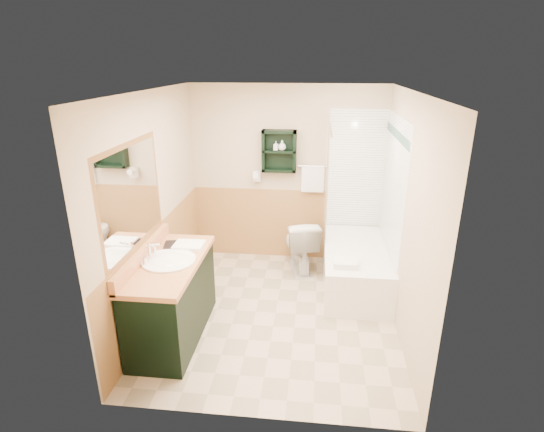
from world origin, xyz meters
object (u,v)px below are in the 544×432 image
Objects in this scene: wall_shelf at (279,151)px; hair_dryer at (257,176)px; bathtub at (356,267)px; toilet at (300,245)px; vanity_book at (163,236)px; soap_bottle_b at (282,146)px; soap_bottle_a at (276,148)px; vanity at (172,299)px.

wall_shelf is 0.46m from hair_dryer.
toilet is at bearing 151.26° from bathtub.
wall_shelf is 1.79m from bathtub.
soap_bottle_b is at bearing 44.06° from vanity_book.
soap_bottle_b reaches higher than soap_bottle_a.
soap_bottle_a reaches higher than bathtub.
vanity is 0.65m from vanity_book.
vanity_book reaches higher than bathtub.
vanity is 2.44m from soap_bottle_b.
soap_bottle_b is (1.10, 1.58, 0.66)m from vanity_book.
soap_bottle_a reaches higher than vanity_book.
bathtub is 2.04× the size of toilet.
wall_shelf is at bearing 172.57° from soap_bottle_b.
wall_shelf is 0.41× the size of vanity.
wall_shelf is 4.27× the size of soap_bottle_b.
bathtub is (1.33, -0.73, -0.94)m from hair_dryer.
wall_shelf is 0.75× the size of toilet.
wall_shelf is at bearing 45.09° from vanity_book.
toilet is at bearing -47.98° from soap_bottle_b.
vanity is 2.01m from toilet.
hair_dryer is 1.78m from bathtub.
toilet is at bearing 31.67° from vanity_book.
wall_shelf is at bearing 145.64° from bathtub.
vanity_book is at bearing 116.48° from vanity.
hair_dryer is at bearing 72.93° from vanity.
vanity is at bearing -115.08° from wall_shelf.
bathtub is at bearing -34.36° from wall_shelf.
vanity_book is (-0.76, -1.61, -0.25)m from hair_dryer.
wall_shelf is at bearing -4.76° from hair_dryer.
soap_bottle_b reaches higher than vanity.
soap_bottle_b reaches higher than bathtub.
vanity_book is (-1.37, -1.27, 0.59)m from toilet.
bathtub is 0.82m from toilet.
soap_bottle_a is at bearing -173.15° from wall_shelf.
soap_bottle_a is (-0.04, -0.01, 0.04)m from wall_shelf.
hair_dryer is at bearing 151.28° from bathtub.
soap_bottle_b is (-0.99, 0.70, 1.35)m from bathtub.
soap_bottle_a is (0.85, 1.91, 1.17)m from vanity.
bathtub is at bearing -35.20° from soap_bottle_b.
hair_dryer reaches higher than vanity.
soap_bottle_a is at bearing 180.00° from soap_bottle_b.
hair_dryer is 1.86× the size of soap_bottle_b.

